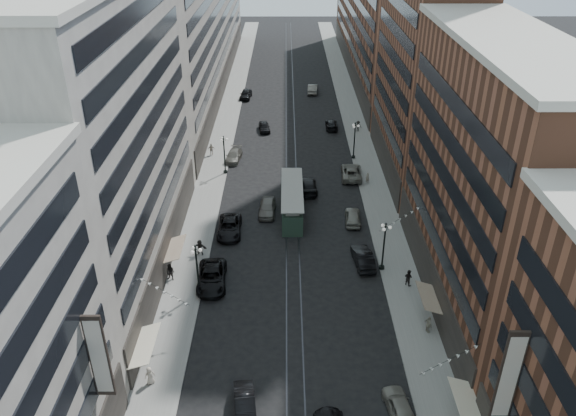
{
  "coord_description": "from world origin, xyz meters",
  "views": [
    {
      "loc": [
        -0.7,
        -15.71,
        34.19
      ],
      "look_at": [
        -0.52,
        36.26,
        5.0
      ],
      "focal_mm": 35.0,
      "sensor_mm": 36.0,
      "label": 1
    }
  ],
  "objects_px": {
    "pedestrian_4": "(428,325)",
    "car_12": "(332,124)",
    "car_2": "(212,277)",
    "pedestrian_9": "(358,126)",
    "streetcar": "(292,201)",
    "car_10": "(363,258)",
    "car_9": "(246,94)",
    "car_extra_2": "(353,216)",
    "lamppost_se_mid": "(354,139)",
    "car_11": "(351,172)",
    "car_extra_0": "(267,208)",
    "car_extra_1": "(308,186)",
    "pedestrian_7": "(408,277)",
    "pedestrian_8": "(367,178)",
    "car_8": "(234,156)",
    "car_5": "(245,404)",
    "pedestrian_5": "(200,247)",
    "lamppost_sw_far": "(197,268)",
    "car_14": "(313,89)",
    "car_13": "(264,127)",
    "pedestrian_1": "(150,375)",
    "lamppost_sw_mid": "(224,153)",
    "car_7": "(229,227)",
    "pedestrian_6": "(211,149)",
    "car_4": "(400,407)",
    "pedestrian_2": "(170,272)"
  },
  "relations": [
    {
      "from": "car_extra_2",
      "to": "lamppost_se_mid",
      "type": "bearing_deg",
      "value": -92.17
    },
    {
      "from": "lamppost_sw_mid",
      "to": "car_2",
      "type": "height_order",
      "value": "lamppost_sw_mid"
    },
    {
      "from": "car_9",
      "to": "pedestrian_8",
      "type": "xyz_separation_m",
      "value": [
        18.57,
        -36.31,
        0.09
      ]
    },
    {
      "from": "car_8",
      "to": "car_5",
      "type": "bearing_deg",
      "value": -77.38
    },
    {
      "from": "lamppost_se_mid",
      "to": "car_extra_2",
      "type": "xyz_separation_m",
      "value": [
        -2.01,
        -18.29,
        -2.33
      ]
    },
    {
      "from": "pedestrian_9",
      "to": "lamppost_se_mid",
      "type": "bearing_deg",
      "value": -93.02
    },
    {
      "from": "car_10",
      "to": "car_8",
      "type": "bearing_deg",
      "value": -65.17
    },
    {
      "from": "car_4",
      "to": "car_9",
      "type": "height_order",
      "value": "car_9"
    },
    {
      "from": "pedestrian_9",
      "to": "car_5",
      "type": "bearing_deg",
      "value": -97.86
    },
    {
      "from": "pedestrian_6",
      "to": "lamppost_se_mid",
      "type": "bearing_deg",
      "value": 166.87
    },
    {
      "from": "car_7",
      "to": "pedestrian_8",
      "type": "xyz_separation_m",
      "value": [
        17.4,
        12.48,
        0.12
      ]
    },
    {
      "from": "pedestrian_1",
      "to": "car_13",
      "type": "distance_m",
      "value": 55.18
    },
    {
      "from": "pedestrian_4",
      "to": "car_9",
      "type": "bearing_deg",
      "value": -6.36
    },
    {
      "from": "car_10",
      "to": "car_14",
      "type": "height_order",
      "value": "car_14"
    },
    {
      "from": "car_2",
      "to": "car_12",
      "type": "xyz_separation_m",
      "value": [
        14.99,
        42.69,
        -0.14
      ]
    },
    {
      "from": "pedestrian_4",
      "to": "car_12",
      "type": "relative_size",
      "value": 0.34
    },
    {
      "from": "pedestrian_9",
      "to": "pedestrian_1",
      "type": "bearing_deg",
      "value": -105.81
    },
    {
      "from": "lamppost_sw_far",
      "to": "car_11",
      "type": "xyz_separation_m",
      "value": [
        17.45,
        25.8,
        -2.28
      ]
    },
    {
      "from": "car_9",
      "to": "pedestrian_5",
      "type": "xyz_separation_m",
      "value": [
        -1.61,
        -53.34,
        0.22
      ]
    },
    {
      "from": "car_8",
      "to": "streetcar",
      "type": "bearing_deg",
      "value": -54.47
    },
    {
      "from": "car_9",
      "to": "car_13",
      "type": "distance_m",
      "value": 17.4
    },
    {
      "from": "pedestrian_1",
      "to": "pedestrian_8",
      "type": "bearing_deg",
      "value": -145.83
    },
    {
      "from": "car_2",
      "to": "car_12",
      "type": "distance_m",
      "value": 45.25
    },
    {
      "from": "pedestrian_8",
      "to": "lamppost_sw_far",
      "type": "bearing_deg",
      "value": 31.45
    },
    {
      "from": "car_2",
      "to": "car_11",
      "type": "distance_m",
      "value": 29.23
    },
    {
      "from": "car_extra_0",
      "to": "pedestrian_7",
      "type": "bearing_deg",
      "value": -42.58
    },
    {
      "from": "lamppost_sw_mid",
      "to": "pedestrian_2",
      "type": "bearing_deg",
      "value": -97.19
    },
    {
      "from": "pedestrian_4",
      "to": "car_14",
      "type": "distance_m",
      "value": 69.43
    },
    {
      "from": "car_11",
      "to": "car_extra_0",
      "type": "relative_size",
      "value": 1.21
    },
    {
      "from": "car_2",
      "to": "pedestrian_9",
      "type": "height_order",
      "value": "pedestrian_9"
    },
    {
      "from": "pedestrian_4",
      "to": "car_extra_2",
      "type": "distance_m",
      "value": 19.92
    },
    {
      "from": "pedestrian_4",
      "to": "pedestrian_5",
      "type": "relative_size",
      "value": 0.93
    },
    {
      "from": "streetcar",
      "to": "car_10",
      "type": "distance_m",
      "value": 13.36
    },
    {
      "from": "car_14",
      "to": "car_extra_2",
      "type": "xyz_separation_m",
      "value": [
        2.72,
        -49.66,
        -0.07
      ]
    },
    {
      "from": "car_10",
      "to": "car_12",
      "type": "bearing_deg",
      "value": -95.13
    },
    {
      "from": "car_8",
      "to": "car_13",
      "type": "relative_size",
      "value": 1.18
    },
    {
      "from": "pedestrian_7",
      "to": "car_extra_0",
      "type": "height_order",
      "value": "pedestrian_7"
    },
    {
      "from": "car_2",
      "to": "car_extra_1",
      "type": "distance_m",
      "value": 22.63
    },
    {
      "from": "lamppost_se_mid",
      "to": "car_10",
      "type": "relative_size",
      "value": 1.11
    },
    {
      "from": "lamppost_sw_mid",
      "to": "car_9",
      "type": "xyz_separation_m",
      "value": [
        0.8,
        33.06,
        -2.27
      ]
    },
    {
      "from": "pedestrian_4",
      "to": "pedestrian_7",
      "type": "bearing_deg",
      "value": -19.59
    },
    {
      "from": "lamppost_sw_far",
      "to": "car_2",
      "type": "bearing_deg",
      "value": 56.43
    },
    {
      "from": "car_11",
      "to": "car_extra_2",
      "type": "bearing_deg",
      "value": 88.03
    },
    {
      "from": "car_extra_0",
      "to": "car_2",
      "type": "bearing_deg",
      "value": -107.05
    },
    {
      "from": "streetcar",
      "to": "pedestrian_5",
      "type": "xyz_separation_m",
      "value": [
        -10.01,
        -9.4,
        -0.46
      ]
    },
    {
      "from": "lamppost_sw_far",
      "to": "pedestrian_6",
      "type": "xyz_separation_m",
      "value": [
        -2.61,
        33.14,
        -2.05
      ]
    },
    {
      "from": "pedestrian_2",
      "to": "lamppost_sw_far",
      "type": "bearing_deg",
      "value": -16.77
    },
    {
      "from": "car_9",
      "to": "pedestrian_6",
      "type": "relative_size",
      "value": 2.71
    },
    {
      "from": "car_11",
      "to": "car_14",
      "type": "distance_m",
      "value": 37.76
    },
    {
      "from": "lamppost_sw_far",
      "to": "pedestrian_5",
      "type": "xyz_separation_m",
      "value": [
        -0.81,
        6.72,
        -2.05
      ]
    }
  ]
}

